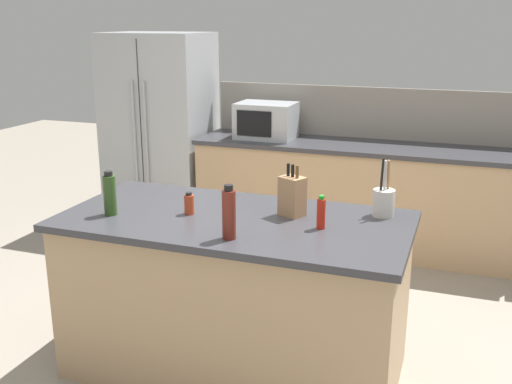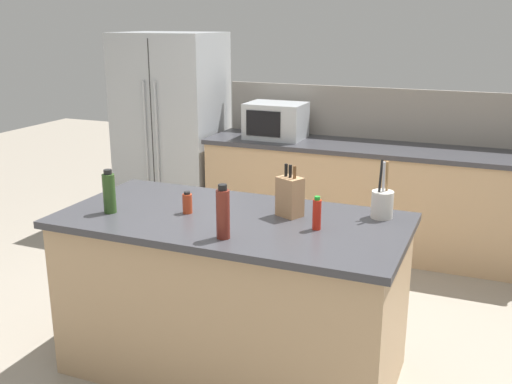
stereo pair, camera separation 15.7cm
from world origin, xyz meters
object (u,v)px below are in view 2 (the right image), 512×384
object	(u,v)px
utensil_crock	(382,203)
microwave	(276,121)
knife_block	(290,196)
vinegar_bottle	(223,213)
spice_jar_paprika	(187,203)
hot_sauce_bottle	(317,214)
olive_oil_bottle	(109,192)
refrigerator	(172,130)

from	to	relation	value
utensil_crock	microwave	bearing A→B (deg)	125.20
knife_block	microwave	bearing A→B (deg)	138.05
microwave	vinegar_bottle	xyz separation A→B (m)	(0.67, -2.51, -0.03)
spice_jar_paprika	hot_sauce_bottle	bearing A→B (deg)	1.24
spice_jar_paprika	knife_block	bearing A→B (deg)	17.35
utensil_crock	vinegar_bottle	bearing A→B (deg)	-137.14
utensil_crock	olive_oil_bottle	distance (m)	1.51
microwave	knife_block	xyz separation A→B (m)	(0.86, -2.05, -0.05)
refrigerator	vinegar_bottle	world-z (taller)	refrigerator
microwave	spice_jar_paprika	world-z (taller)	microwave
spice_jar_paprika	utensil_crock	bearing A→B (deg)	18.11
spice_jar_paprika	olive_oil_bottle	distance (m)	0.44
microwave	hot_sauce_bottle	xyz separation A→B (m)	(1.06, -2.21, -0.08)
refrigerator	olive_oil_bottle	distance (m)	2.64
microwave	utensil_crock	distance (m)	2.31
refrigerator	knife_block	world-z (taller)	refrigerator
microwave	utensil_crock	size ratio (longest dim) A/B	1.62
utensil_crock	hot_sauce_bottle	size ratio (longest dim) A/B	1.80
utensil_crock	hot_sauce_bottle	distance (m)	0.42
knife_block	spice_jar_paprika	bearing A→B (deg)	-137.24
hot_sauce_bottle	olive_oil_bottle	size ratio (longest dim) A/B	0.72
spice_jar_paprika	microwave	bearing A→B (deg)	97.94
knife_block	utensil_crock	bearing A→B (deg)	44.38
hot_sauce_bottle	spice_jar_paprika	bearing A→B (deg)	-178.76
hot_sauce_bottle	olive_oil_bottle	bearing A→B (deg)	-171.44
utensil_crock	spice_jar_paprika	world-z (taller)	utensil_crock
knife_block	refrigerator	bearing A→B (deg)	158.53
utensil_crock	refrigerator	bearing A→B (deg)	141.59
hot_sauce_bottle	spice_jar_paprika	xyz separation A→B (m)	(-0.75, -0.02, -0.03)
vinegar_bottle	olive_oil_bottle	distance (m)	0.77
microwave	hot_sauce_bottle	bearing A→B (deg)	-64.38
vinegar_bottle	olive_oil_bottle	xyz separation A→B (m)	(-0.76, 0.13, -0.01)
refrigerator	hot_sauce_bottle	xyz separation A→B (m)	(2.17, -2.26, 0.09)
microwave	refrigerator	bearing A→B (deg)	177.36
spice_jar_paprika	olive_oil_bottle	xyz separation A→B (m)	(-0.41, -0.16, 0.06)
spice_jar_paprika	refrigerator	bearing A→B (deg)	122.06
refrigerator	utensil_crock	bearing A→B (deg)	-38.41
spice_jar_paprika	olive_oil_bottle	bearing A→B (deg)	-158.80
vinegar_bottle	microwave	bearing A→B (deg)	104.90
refrigerator	olive_oil_bottle	size ratio (longest dim) A/B	7.49
utensil_crock	hot_sauce_bottle	world-z (taller)	utensil_crock
knife_block	hot_sauce_bottle	xyz separation A→B (m)	(0.20, -0.15, -0.03)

